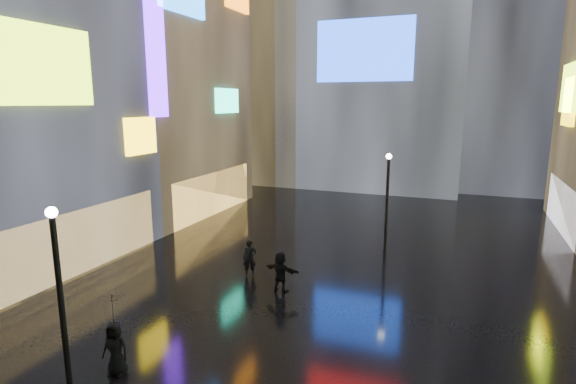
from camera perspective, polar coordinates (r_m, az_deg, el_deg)
The scene contains 9 objects.
ground at distance 23.05m, azimuth 7.33°, elevation -8.58°, with size 140.00×140.00×0.00m, color black.
building_left_far at distance 34.46m, azimuth -17.22°, elevation 16.12°, with size 10.28×12.00×22.00m.
tower_flank_left at distance 47.40m, azimuth -2.72°, elevation 17.60°, with size 10.00×10.00×26.00m, color black.
lamp_near at distance 13.58m, azimuth -27.00°, elevation -10.98°, with size 0.30×0.30×5.20m.
lamp_far at distance 24.29m, azimuth 12.48°, elevation -0.50°, with size 0.30×0.30×5.20m.
pedestrian_4 at distance 14.66m, azimuth -21.07°, elevation -18.04°, with size 0.79×0.51×1.61m, color black.
pedestrian_5 at distance 19.03m, azimuth -0.96°, elevation -10.10°, with size 1.59×0.51×1.72m, color black.
pedestrian_6 at distance 20.68m, azimuth -4.87°, elevation -8.39°, with size 0.62×0.41×1.70m, color black.
umbrella_2 at distance 14.10m, azimuth -21.44°, elevation -13.59°, with size 0.96×0.98×0.88m, color black.
Camera 1 is at (5.10, -1.07, 7.81)m, focal length 28.00 mm.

